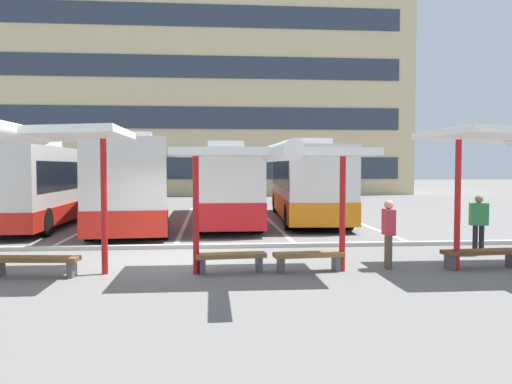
{
  "coord_description": "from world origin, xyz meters",
  "views": [
    {
      "loc": [
        1.08,
        -13.85,
        2.43
      ],
      "look_at": [
        2.61,
        3.67,
        1.57
      ],
      "focal_mm": 36.65,
      "sensor_mm": 36.0,
      "label": 1
    }
  ],
  "objects_px": {
    "bench_1": "(35,262)",
    "waiting_shelter_2": "(272,155)",
    "bench_4": "(481,254)",
    "coach_bus_1": "(134,184)",
    "coach_bus_0": "(46,185)",
    "waiting_passenger_1": "(479,220)",
    "bench_3": "(309,257)",
    "waiting_passenger_0": "(389,229)",
    "coach_bus_3": "(307,184)",
    "bench_2": "(231,258)",
    "coach_bus_2": "(224,186)",
    "waiting_shelter_1": "(31,138)"
  },
  "relations": [
    {
      "from": "bench_1",
      "to": "waiting_shelter_2",
      "type": "xyz_separation_m",
      "value": [
        5.21,
        -0.23,
        2.34
      ]
    },
    {
      "from": "bench_4",
      "to": "coach_bus_1",
      "type": "bearing_deg",
      "value": 133.24
    },
    {
      "from": "coach_bus_0",
      "to": "waiting_passenger_1",
      "type": "xyz_separation_m",
      "value": [
        14.29,
        -9.08,
        -0.69
      ]
    },
    {
      "from": "bench_3",
      "to": "waiting_passenger_0",
      "type": "bearing_deg",
      "value": 5.23
    },
    {
      "from": "coach_bus_1",
      "to": "coach_bus_3",
      "type": "bearing_deg",
      "value": 11.03
    },
    {
      "from": "waiting_passenger_1",
      "to": "bench_3",
      "type": "bearing_deg",
      "value": -159.67
    },
    {
      "from": "bench_2",
      "to": "bench_3",
      "type": "bearing_deg",
      "value": -1.13
    },
    {
      "from": "coach_bus_2",
      "to": "coach_bus_3",
      "type": "distance_m",
      "value": 3.77
    },
    {
      "from": "waiting_shelter_2",
      "to": "bench_4",
      "type": "bearing_deg",
      "value": 3.2
    },
    {
      "from": "coach_bus_1",
      "to": "bench_1",
      "type": "distance_m",
      "value": 10.37
    },
    {
      "from": "coach_bus_1",
      "to": "bench_4",
      "type": "distance_m",
      "value": 14.07
    },
    {
      "from": "coach_bus_1",
      "to": "bench_3",
      "type": "relative_size",
      "value": 7.59
    },
    {
      "from": "coach_bus_3",
      "to": "waiting_shelter_2",
      "type": "xyz_separation_m",
      "value": [
        -3.02,
        -11.96,
        1.03
      ]
    },
    {
      "from": "coach_bus_1",
      "to": "waiting_passenger_1",
      "type": "relative_size",
      "value": 7.62
    },
    {
      "from": "coach_bus_1",
      "to": "waiting_shelter_1",
      "type": "distance_m",
      "value": 10.46
    },
    {
      "from": "coach_bus_1",
      "to": "waiting_passenger_0",
      "type": "height_order",
      "value": "coach_bus_1"
    },
    {
      "from": "bench_1",
      "to": "bench_2",
      "type": "height_order",
      "value": "same"
    },
    {
      "from": "waiting_shelter_2",
      "to": "waiting_passenger_0",
      "type": "bearing_deg",
      "value": 8.99
    },
    {
      "from": "waiting_shelter_1",
      "to": "bench_3",
      "type": "bearing_deg",
      "value": 1.29
    },
    {
      "from": "bench_1",
      "to": "bench_2",
      "type": "bearing_deg",
      "value": 1.09
    },
    {
      "from": "bench_3",
      "to": "waiting_passenger_0",
      "type": "xyz_separation_m",
      "value": [
        1.95,
        0.18,
        0.61
      ]
    },
    {
      "from": "coach_bus_1",
      "to": "waiting_shelter_2",
      "type": "relative_size",
      "value": 2.61
    },
    {
      "from": "bench_1",
      "to": "bench_2",
      "type": "relative_size",
      "value": 1.19
    },
    {
      "from": "waiting_shelter_2",
      "to": "bench_4",
      "type": "relative_size",
      "value": 2.51
    },
    {
      "from": "waiting_shelter_2",
      "to": "bench_2",
      "type": "xyz_separation_m",
      "value": [
        -0.9,
        0.31,
        -2.35
      ]
    },
    {
      "from": "bench_3",
      "to": "bench_4",
      "type": "distance_m",
      "value": 4.17
    },
    {
      "from": "coach_bus_1",
      "to": "waiting_passenger_1",
      "type": "height_order",
      "value": "coach_bus_1"
    },
    {
      "from": "bench_2",
      "to": "waiting_passenger_1",
      "type": "bearing_deg",
      "value": 15.04
    },
    {
      "from": "coach_bus_3",
      "to": "coach_bus_2",
      "type": "bearing_deg",
      "value": -177.9
    },
    {
      "from": "waiting_shelter_1",
      "to": "coach_bus_0",
      "type": "bearing_deg",
      "value": 105.52
    },
    {
      "from": "waiting_passenger_0",
      "to": "waiting_passenger_1",
      "type": "distance_m",
      "value": 3.58
    },
    {
      "from": "bench_2",
      "to": "waiting_shelter_1",
      "type": "bearing_deg",
      "value": -177.7
    },
    {
      "from": "bench_2",
      "to": "bench_3",
      "type": "height_order",
      "value": "same"
    },
    {
      "from": "coach_bus_0",
      "to": "waiting_shelter_1",
      "type": "xyz_separation_m",
      "value": [
        3.08,
        -11.1,
        1.42
      ]
    },
    {
      "from": "bench_3",
      "to": "waiting_passenger_0",
      "type": "relative_size",
      "value": 1.01
    },
    {
      "from": "bench_1",
      "to": "coach_bus_0",
      "type": "bearing_deg",
      "value": 105.64
    },
    {
      "from": "bench_4",
      "to": "waiting_passenger_0",
      "type": "relative_size",
      "value": 1.17
    },
    {
      "from": "coach_bus_0",
      "to": "bench_3",
      "type": "distance_m",
      "value": 14.37
    },
    {
      "from": "coach_bus_0",
      "to": "coach_bus_1",
      "type": "relative_size",
      "value": 0.93
    },
    {
      "from": "waiting_shelter_1",
      "to": "waiting_shelter_2",
      "type": "xyz_separation_m",
      "value": [
        5.21,
        -0.14,
        -0.38
      ]
    },
    {
      "from": "coach_bus_3",
      "to": "bench_3",
      "type": "height_order",
      "value": "coach_bus_3"
    },
    {
      "from": "bench_4",
      "to": "waiting_passenger_1",
      "type": "xyz_separation_m",
      "value": [
        0.93,
        1.88,
        0.61
      ]
    },
    {
      "from": "bench_3",
      "to": "bench_1",
      "type": "bearing_deg",
      "value": -179.56
    },
    {
      "from": "bench_4",
      "to": "waiting_passenger_1",
      "type": "distance_m",
      "value": 2.18
    },
    {
      "from": "coach_bus_2",
      "to": "waiting_shelter_1",
      "type": "bearing_deg",
      "value": -110.88
    },
    {
      "from": "coach_bus_3",
      "to": "waiting_passenger_1",
      "type": "xyz_separation_m",
      "value": [
        2.98,
        -9.8,
        -0.7
      ]
    },
    {
      "from": "coach_bus_2",
      "to": "bench_4",
      "type": "bearing_deg",
      "value": -63.23
    },
    {
      "from": "waiting_passenger_1",
      "to": "bench_4",
      "type": "bearing_deg",
      "value": -116.31
    },
    {
      "from": "waiting_shelter_2",
      "to": "bench_4",
      "type": "distance_m",
      "value": 5.59
    },
    {
      "from": "coach_bus_0",
      "to": "waiting_passenger_1",
      "type": "distance_m",
      "value": 16.94
    }
  ]
}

